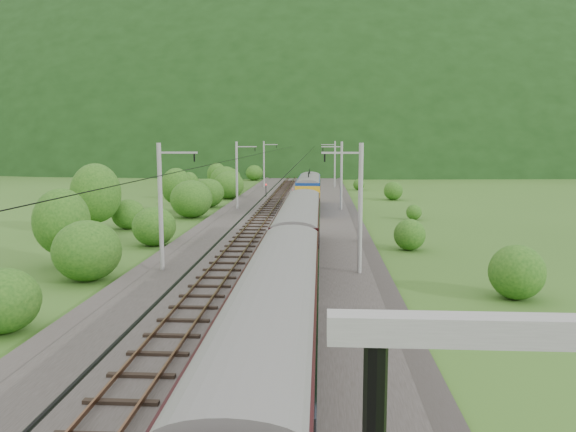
{
  "coord_description": "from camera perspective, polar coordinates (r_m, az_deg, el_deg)",
  "views": [
    {
      "loc": [
        3.77,
        -34.2,
        8.45
      ],
      "look_at": [
        1.25,
        8.97,
        2.6
      ],
      "focal_mm": 35.0,
      "sensor_mm": 36.0,
      "label": 1
    }
  ],
  "objects": [
    {
      "name": "hazard_post_near",
      "position": [
        95.3,
        0.97,
        3.28
      ],
      "size": [
        0.17,
        0.17,
        1.6
      ],
      "primitive_type": "cylinder",
      "color": "red",
      "rests_on": "railbed"
    },
    {
      "name": "ground",
      "position": [
        35.43,
        -2.88,
        -6.11
      ],
      "size": [
        600.0,
        600.0,
        0.0
      ],
      "primitive_type": "plane",
      "color": "#2D5019",
      "rests_on": "ground"
    },
    {
      "name": "vegetation_left",
      "position": [
        58.54,
        -13.12,
        1.57
      ],
      "size": [
        12.9,
        148.83,
        6.41
      ],
      "color": "#1A4713",
      "rests_on": "ground"
    },
    {
      "name": "vegetation_right",
      "position": [
        41.65,
        14.85,
        -2.67
      ],
      "size": [
        7.32,
        104.97,
        2.65
      ],
      "color": "#1A4713",
      "rests_on": "ground"
    },
    {
      "name": "train",
      "position": [
        18.44,
        -1.07,
        -8.84
      ],
      "size": [
        2.66,
        107.3,
        4.61
      ],
      "color": "black",
      "rests_on": "ground"
    },
    {
      "name": "signal",
      "position": [
        81.76,
        -2.25,
        2.74
      ],
      "size": [
        0.2,
        0.2,
        1.85
      ],
      "color": "black",
      "rests_on": "railbed"
    },
    {
      "name": "track_left",
      "position": [
        45.36,
        -4.53,
        -2.58
      ],
      "size": [
        2.4,
        220.0,
        0.27
      ],
      "color": "brown",
      "rests_on": "railbed"
    },
    {
      "name": "mountain_main",
      "position": [
        294.35,
        2.62,
        6.06
      ],
      "size": [
        504.0,
        360.0,
        244.0
      ],
      "primitive_type": "ellipsoid",
      "color": "black",
      "rests_on": "ground"
    },
    {
      "name": "track_right",
      "position": [
        44.96,
        1.54,
        -2.65
      ],
      "size": [
        2.4,
        220.0,
        0.27
      ],
      "color": "brown",
      "rests_on": "railbed"
    },
    {
      "name": "hazard_post_far",
      "position": [
        76.52,
        0.49,
        2.22
      ],
      "size": [
        0.18,
        0.18,
        1.67
      ],
      "primitive_type": "cylinder",
      "color": "red",
      "rests_on": "railbed"
    },
    {
      "name": "railbed",
      "position": [
        45.13,
        -1.51,
        -2.9
      ],
      "size": [
        14.0,
        220.0,
        0.3
      ],
      "primitive_type": "cube",
      "color": "#38332D",
      "rests_on": "ground"
    },
    {
      "name": "mountain_ridge",
      "position": [
        356.49,
        -17.07,
        6.01
      ],
      "size": [
        336.0,
        280.0,
        132.0
      ],
      "primitive_type": "ellipsoid",
      "color": "black",
      "rests_on": "ground"
    },
    {
      "name": "catenary_right",
      "position": [
        66.36,
        5.38,
        4.26
      ],
      "size": [
        2.54,
        192.28,
        8.0
      ],
      "color": "gray",
      "rests_on": "railbed"
    },
    {
      "name": "catenary_left",
      "position": [
        67.05,
        -5.16,
        4.3
      ],
      "size": [
        2.54,
        192.28,
        8.0
      ],
      "color": "gray",
      "rests_on": "railbed"
    },
    {
      "name": "overhead_wires",
      "position": [
        44.38,
        -1.54,
        5.96
      ],
      "size": [
        4.83,
        198.0,
        0.03
      ],
      "color": "black",
      "rests_on": "ground"
    }
  ]
}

